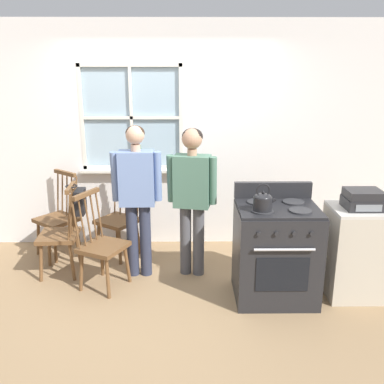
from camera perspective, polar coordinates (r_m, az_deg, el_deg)
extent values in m
plane|color=#937551|center=(4.33, -3.62, -13.77)|extent=(16.00, 16.00, 0.00)
cube|color=white|center=(5.40, 15.20, 7.08)|extent=(3.03, 0.06, 2.70)
cube|color=white|center=(5.45, -7.59, -1.80)|extent=(1.22, 0.06, 0.96)
cube|color=white|center=(5.19, -8.46, 19.37)|extent=(1.22, 0.06, 0.49)
cube|color=silver|center=(5.25, -7.88, 2.77)|extent=(1.28, 0.10, 0.03)
cube|color=#9EB7C6|center=(5.22, -8.04, 9.82)|extent=(1.16, 0.01, 1.19)
cube|color=silver|center=(5.19, -8.08, 9.78)|extent=(0.04, 0.02, 1.25)
cube|color=silver|center=(5.19, -8.08, 9.78)|extent=(1.22, 0.02, 0.04)
cube|color=silver|center=(5.30, -14.49, 9.56)|extent=(0.04, 0.03, 1.25)
cube|color=silver|center=(5.15, -1.47, 9.88)|extent=(0.04, 0.03, 1.25)
cube|color=silver|center=(5.16, -8.36, 16.44)|extent=(1.22, 0.03, 0.04)
cube|color=silver|center=(5.30, -7.82, 3.29)|extent=(1.22, 0.03, 0.04)
cube|color=brown|center=(4.81, -17.38, -5.59)|extent=(0.42, 0.44, 0.04)
cylinder|color=brown|center=(5.09, -18.49, -7.25)|extent=(0.07, 0.07, 0.42)
cylinder|color=brown|center=(4.79, -19.49, -8.87)|extent=(0.07, 0.07, 0.42)
cylinder|color=brown|center=(5.01, -14.93, -7.29)|extent=(0.07, 0.07, 0.42)
cylinder|color=brown|center=(4.71, -15.70, -8.95)|extent=(0.07, 0.07, 0.42)
cylinder|color=brown|center=(4.85, -15.21, -1.95)|extent=(0.07, 0.02, 0.52)
cylinder|color=brown|center=(4.77, -15.42, -2.30)|extent=(0.07, 0.02, 0.52)
cylinder|color=brown|center=(4.68, -15.63, -2.65)|extent=(0.07, 0.02, 0.52)
cylinder|color=brown|center=(4.60, -15.85, -3.02)|extent=(0.07, 0.02, 0.52)
cylinder|color=brown|center=(4.52, -16.08, -3.40)|extent=(0.07, 0.02, 0.52)
cube|color=brown|center=(4.60, -15.90, 0.58)|extent=(0.06, 0.38, 0.04)
cube|color=brown|center=(5.30, -17.61, -3.54)|extent=(0.58, 0.58, 0.04)
cylinder|color=brown|center=(5.44, -19.81, -5.82)|extent=(0.09, 0.05, 0.42)
cylinder|color=brown|center=(5.17, -17.78, -6.80)|extent=(0.05, 0.09, 0.42)
cylinder|color=brown|center=(5.60, -17.05, -4.92)|extent=(0.05, 0.09, 0.42)
cylinder|color=brown|center=(5.34, -14.94, -5.81)|extent=(0.09, 0.05, 0.42)
cylinder|color=brown|center=(5.46, -17.45, -0.09)|extent=(0.06, 0.07, 0.52)
cylinder|color=brown|center=(5.38, -16.91, -0.26)|extent=(0.06, 0.07, 0.52)
cylinder|color=brown|center=(5.31, -16.35, -0.43)|extent=(0.06, 0.07, 0.52)
cylinder|color=brown|center=(5.24, -15.77, -0.61)|extent=(0.06, 0.07, 0.52)
cylinder|color=brown|center=(5.17, -15.19, -0.80)|extent=(0.06, 0.07, 0.52)
cube|color=brown|center=(5.24, -16.59, 2.44)|extent=(0.32, 0.27, 0.04)
cube|color=brown|center=(4.41, -11.73, -7.20)|extent=(0.54, 0.55, 0.04)
cylinder|color=brown|center=(4.30, -11.18, -11.20)|extent=(0.06, 0.09, 0.42)
cylinder|color=brown|center=(4.55, -8.63, -9.47)|extent=(0.09, 0.06, 0.42)
cylinder|color=brown|center=(4.48, -14.54, -10.24)|extent=(0.09, 0.06, 0.42)
cylinder|color=brown|center=(4.72, -11.91, -8.64)|extent=(0.06, 0.09, 0.42)
cylinder|color=brown|center=(4.29, -15.20, -4.41)|extent=(0.07, 0.05, 0.52)
cylinder|color=brown|center=(4.35, -14.44, -4.04)|extent=(0.07, 0.05, 0.52)
cylinder|color=brown|center=(4.42, -13.70, -3.68)|extent=(0.07, 0.05, 0.52)
cylinder|color=brown|center=(4.48, -12.99, -3.33)|extent=(0.07, 0.05, 0.52)
cylinder|color=brown|center=(4.55, -12.30, -2.99)|extent=(0.07, 0.05, 0.52)
cube|color=brown|center=(4.33, -13.95, -0.27)|extent=(0.20, 0.36, 0.04)
cube|color=brown|center=(5.09, -9.92, -3.82)|extent=(0.57, 0.57, 0.04)
cylinder|color=brown|center=(5.18, -12.39, -6.30)|extent=(0.09, 0.06, 0.42)
cylinder|color=brown|center=(4.96, -9.61, -7.21)|extent=(0.06, 0.09, 0.42)
cylinder|color=brown|center=(5.39, -9.96, -5.25)|extent=(0.06, 0.09, 0.42)
cylinder|color=brown|center=(5.18, -7.20, -6.06)|extent=(0.09, 0.06, 0.42)
cylinder|color=brown|center=(5.25, -10.22, -0.23)|extent=(0.06, 0.07, 0.52)
cylinder|color=brown|center=(5.19, -9.50, -0.39)|extent=(0.06, 0.07, 0.52)
cylinder|color=brown|center=(5.13, -8.76, -0.55)|extent=(0.06, 0.07, 0.52)
cylinder|color=brown|center=(5.07, -8.01, -0.72)|extent=(0.06, 0.07, 0.52)
cylinder|color=brown|center=(5.01, -7.23, -0.89)|extent=(0.06, 0.07, 0.52)
cube|color=brown|center=(5.05, -8.90, 2.42)|extent=(0.34, 0.25, 0.04)
cylinder|color=#2D3347|center=(4.62, -7.94, -6.36)|extent=(0.12, 0.12, 0.80)
cylinder|color=#2D3347|center=(4.61, -6.21, -6.37)|extent=(0.12, 0.12, 0.80)
cube|color=#6B84B7|center=(4.39, -7.39, 1.84)|extent=(0.36, 0.22, 0.56)
cylinder|color=#6B84B7|center=(4.40, -10.25, 2.02)|extent=(0.08, 0.11, 0.52)
cylinder|color=#6B84B7|center=(4.35, -4.57, 2.08)|extent=(0.08, 0.11, 0.52)
cylinder|color=tan|center=(4.33, -7.54, 5.87)|extent=(0.10, 0.10, 0.07)
sphere|color=tan|center=(4.30, -7.61, 7.54)|extent=(0.19, 0.19, 0.19)
ellipsoid|color=#332319|center=(4.32, -7.60, 7.79)|extent=(0.19, 0.19, 0.15)
cylinder|color=#4C4C51|center=(4.62, -0.85, -6.40)|extent=(0.12, 0.12, 0.77)
cylinder|color=#4C4C51|center=(4.59, 0.88, -6.53)|extent=(0.12, 0.12, 0.77)
cube|color=#4C7560|center=(4.39, 0.01, 1.45)|extent=(0.40, 0.28, 0.54)
cylinder|color=#4C7560|center=(4.41, -2.86, 1.79)|extent=(0.10, 0.12, 0.50)
cylinder|color=#4C7560|center=(4.33, 2.83, 1.51)|extent=(0.10, 0.12, 0.50)
cylinder|color=tan|center=(4.32, 0.01, 5.34)|extent=(0.10, 0.10, 0.07)
sphere|color=tan|center=(4.30, 0.01, 7.12)|extent=(0.21, 0.21, 0.21)
ellipsoid|color=black|center=(4.31, 0.05, 7.40)|extent=(0.21, 0.21, 0.17)
cube|color=#232326|center=(4.22, 11.07, -8.09)|extent=(0.76, 0.64, 0.90)
cube|color=black|center=(4.05, 11.43, -2.13)|extent=(0.75, 0.61, 0.02)
cylinder|color=#2D2D30|center=(3.89, 9.35, -2.51)|extent=(0.20, 0.20, 0.02)
cylinder|color=#2D2D30|center=(3.96, 14.24, -2.45)|extent=(0.20, 0.20, 0.02)
cylinder|color=#2D2D30|center=(4.13, 8.76, -1.35)|extent=(0.20, 0.20, 0.02)
cylinder|color=#2D2D30|center=(4.20, 13.39, -1.31)|extent=(0.20, 0.20, 0.02)
cube|color=#232326|center=(4.29, 10.73, 0.27)|extent=(0.76, 0.06, 0.16)
cube|color=black|center=(3.95, 11.95, -10.75)|extent=(0.47, 0.01, 0.32)
cylinder|color=silver|center=(3.83, 12.24, -7.53)|extent=(0.53, 0.02, 0.02)
cylinder|color=#232326|center=(3.74, 8.90, -5.53)|extent=(0.04, 0.02, 0.04)
cylinder|color=#232326|center=(3.77, 11.20, -5.49)|extent=(0.04, 0.02, 0.04)
cylinder|color=#232326|center=(3.80, 13.46, -5.43)|extent=(0.04, 0.02, 0.04)
cylinder|color=#232326|center=(3.84, 15.67, -5.37)|extent=(0.04, 0.02, 0.04)
cylinder|color=black|center=(3.87, 9.39, -1.54)|extent=(0.17, 0.17, 0.12)
ellipsoid|color=black|center=(3.85, 9.43, -0.69)|extent=(0.16, 0.16, 0.07)
sphere|color=black|center=(3.84, 9.47, -0.05)|extent=(0.03, 0.03, 0.03)
cylinder|color=black|center=(3.88, 10.58, -1.28)|extent=(0.08, 0.03, 0.07)
torus|color=black|center=(3.83, 9.48, 0.24)|extent=(0.12, 0.01, 0.12)
cylinder|color=#935B3D|center=(5.21, -6.88, 3.41)|extent=(0.15, 0.15, 0.09)
cylinder|color=#33261C|center=(5.20, -6.89, 3.82)|extent=(0.14, 0.14, 0.01)
cone|color=#388447|center=(5.19, -6.70, 5.13)|extent=(0.06, 0.05, 0.23)
cone|color=#388447|center=(5.21, -6.99, 4.49)|extent=(0.05, 0.06, 0.11)
cone|color=#388447|center=(5.17, -7.18, 5.12)|extent=(0.10, 0.06, 0.23)
cone|color=#388447|center=(5.17, -6.84, 4.37)|extent=(0.04, 0.05, 0.10)
cube|color=black|center=(4.63, -14.66, -1.24)|extent=(0.10, 0.22, 0.26)
torus|color=black|center=(4.60, -15.79, 0.76)|extent=(0.13, 0.13, 0.01)
cube|color=beige|center=(4.48, 21.01, -7.61)|extent=(0.55, 0.50, 0.87)
cube|color=beige|center=(4.33, 21.61, -2.15)|extent=(0.55, 0.50, 0.03)
cube|color=#232326|center=(4.29, 21.80, -1.41)|extent=(0.34, 0.28, 0.10)
cube|color=#232326|center=(4.27, 21.93, -0.26)|extent=(0.32, 0.27, 0.08)
cube|color=gray|center=(4.17, 22.52, -2.01)|extent=(0.24, 0.01, 0.06)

